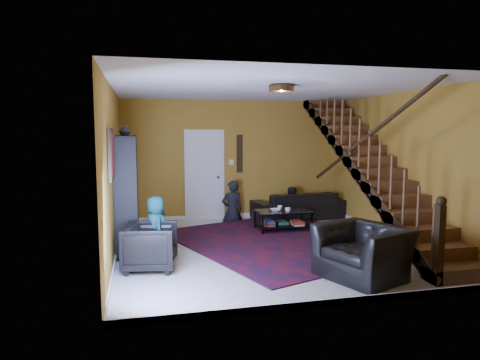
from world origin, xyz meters
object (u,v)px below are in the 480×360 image
at_px(sofa, 298,205).
at_px(armchair_right, 363,252).
at_px(armchair_left, 151,247).
at_px(bookshelf, 128,194).
at_px(coffee_table, 283,219).

xyz_separation_m(sofa, armchair_right, (-0.63, -4.18, 0.05)).
bearing_deg(armchair_right, armchair_left, -132.12).
height_order(armchair_left, armchair_right, armchair_right).
bearing_deg(armchair_right, sofa, 149.08).
xyz_separation_m(sofa, armchair_left, (-3.55, -3.13, 0.03)).
distance_m(armchair_left, armchair_right, 3.11).
xyz_separation_m(bookshelf, armchair_right, (3.28, -2.48, -0.59)).
relative_size(bookshelf, armchair_right, 1.75).
distance_m(bookshelf, armchair_right, 4.15).
xyz_separation_m(bookshelf, coffee_table, (3.13, 0.57, -0.72)).
relative_size(bookshelf, coffee_table, 1.76).
height_order(armchair_right, coffee_table, armchair_right).
xyz_separation_m(armchair_left, coffee_table, (2.78, 1.99, -0.11)).
bearing_deg(bookshelf, coffee_table, 10.24).
bearing_deg(armchair_left, sofa, -38.48).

